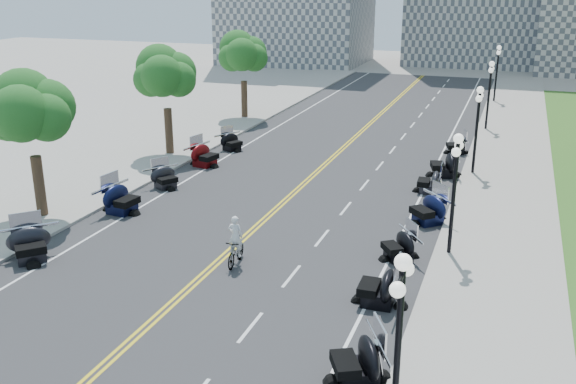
% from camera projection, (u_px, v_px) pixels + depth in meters
% --- Properties ---
extents(ground, '(160.00, 160.00, 0.00)m').
position_uv_depth(ground, '(215.00, 264.00, 25.39)').
color(ground, gray).
extents(road, '(16.00, 90.00, 0.01)m').
position_uv_depth(road, '(297.00, 190.00, 34.32)').
color(road, '#333335').
rests_on(road, ground).
extents(centerline_yellow_a, '(0.12, 90.00, 0.00)m').
position_uv_depth(centerline_yellow_a, '(295.00, 189.00, 34.35)').
color(centerline_yellow_a, yellow).
rests_on(centerline_yellow_a, road).
extents(centerline_yellow_b, '(0.12, 90.00, 0.00)m').
position_uv_depth(centerline_yellow_b, '(299.00, 190.00, 34.27)').
color(centerline_yellow_b, yellow).
rests_on(centerline_yellow_b, road).
extents(edge_line_north, '(0.12, 90.00, 0.00)m').
position_uv_depth(edge_line_north, '(417.00, 203.00, 32.26)').
color(edge_line_north, white).
rests_on(edge_line_north, road).
extents(edge_line_south, '(0.12, 90.00, 0.00)m').
position_uv_depth(edge_line_south, '(191.00, 178.00, 36.37)').
color(edge_line_south, white).
rests_on(edge_line_south, road).
extents(lane_dash_5, '(0.12, 2.00, 0.00)m').
position_uv_depth(lane_dash_5, '(250.00, 327.00, 20.79)').
color(lane_dash_5, white).
rests_on(lane_dash_5, road).
extents(lane_dash_6, '(0.12, 2.00, 0.00)m').
position_uv_depth(lane_dash_6, '(291.00, 276.00, 24.36)').
color(lane_dash_6, white).
rests_on(lane_dash_6, road).
extents(lane_dash_7, '(0.12, 2.00, 0.00)m').
position_uv_depth(lane_dash_7, '(322.00, 238.00, 27.93)').
color(lane_dash_7, white).
rests_on(lane_dash_7, road).
extents(lane_dash_8, '(0.12, 2.00, 0.00)m').
position_uv_depth(lane_dash_8, '(346.00, 208.00, 31.50)').
color(lane_dash_8, white).
rests_on(lane_dash_8, road).
extents(lane_dash_9, '(0.12, 2.00, 0.00)m').
position_uv_depth(lane_dash_9, '(364.00, 185.00, 35.07)').
color(lane_dash_9, white).
rests_on(lane_dash_9, road).
extents(lane_dash_10, '(0.12, 2.00, 0.00)m').
position_uv_depth(lane_dash_10, '(380.00, 166.00, 38.64)').
color(lane_dash_10, white).
rests_on(lane_dash_10, road).
extents(lane_dash_11, '(0.12, 2.00, 0.00)m').
position_uv_depth(lane_dash_11, '(393.00, 150.00, 42.21)').
color(lane_dash_11, white).
rests_on(lane_dash_11, road).
extents(lane_dash_12, '(0.12, 2.00, 0.00)m').
position_uv_depth(lane_dash_12, '(403.00, 136.00, 45.78)').
color(lane_dash_12, white).
rests_on(lane_dash_12, road).
extents(lane_dash_13, '(0.12, 2.00, 0.00)m').
position_uv_depth(lane_dash_13, '(412.00, 125.00, 49.35)').
color(lane_dash_13, white).
rests_on(lane_dash_13, road).
extents(lane_dash_14, '(0.12, 2.00, 0.00)m').
position_uv_depth(lane_dash_14, '(420.00, 115.00, 52.92)').
color(lane_dash_14, white).
rests_on(lane_dash_14, road).
extents(lane_dash_15, '(0.12, 2.00, 0.00)m').
position_uv_depth(lane_dash_15, '(427.00, 106.00, 56.49)').
color(lane_dash_15, white).
rests_on(lane_dash_15, road).
extents(lane_dash_16, '(0.12, 2.00, 0.00)m').
position_uv_depth(lane_dash_16, '(434.00, 99.00, 60.06)').
color(lane_dash_16, white).
rests_on(lane_dash_16, road).
extents(lane_dash_17, '(0.12, 2.00, 0.00)m').
position_uv_depth(lane_dash_17, '(439.00, 92.00, 63.63)').
color(lane_dash_17, white).
rests_on(lane_dash_17, road).
extents(lane_dash_18, '(0.12, 2.00, 0.00)m').
position_uv_depth(lane_dash_18, '(444.00, 86.00, 67.20)').
color(lane_dash_18, white).
rests_on(lane_dash_18, road).
extents(lane_dash_19, '(0.12, 2.00, 0.00)m').
position_uv_depth(lane_dash_19, '(448.00, 80.00, 70.77)').
color(lane_dash_19, white).
rests_on(lane_dash_19, road).
extents(sidewalk_north, '(5.00, 90.00, 0.15)m').
position_uv_depth(sidewalk_north, '(503.00, 211.00, 30.93)').
color(sidewalk_north, '#9E9991').
rests_on(sidewalk_north, ground).
extents(sidewalk_south, '(5.00, 90.00, 0.15)m').
position_uv_depth(sidewalk_south, '(129.00, 170.00, 37.66)').
color(sidewalk_south, '#9E9991').
rests_on(sidewalk_south, ground).
extents(street_lamp_1, '(0.50, 1.20, 4.90)m').
position_uv_depth(street_lamp_1, '(397.00, 354.00, 14.67)').
color(street_lamp_1, black).
rests_on(street_lamp_1, sidewalk_north).
extents(street_lamp_2, '(0.50, 1.20, 4.90)m').
position_uv_depth(street_lamp_2, '(454.00, 195.00, 25.38)').
color(street_lamp_2, black).
rests_on(street_lamp_2, sidewalk_north).
extents(street_lamp_3, '(0.50, 1.20, 4.90)m').
position_uv_depth(street_lamp_3, '(476.00, 131.00, 36.09)').
color(street_lamp_3, black).
rests_on(street_lamp_3, sidewalk_north).
extents(street_lamp_4, '(0.50, 1.20, 4.90)m').
position_uv_depth(street_lamp_4, '(489.00, 96.00, 46.80)').
color(street_lamp_4, black).
rests_on(street_lamp_4, sidewalk_north).
extents(street_lamp_5, '(0.50, 1.20, 4.90)m').
position_uv_depth(street_lamp_5, '(497.00, 74.00, 57.51)').
color(street_lamp_5, black).
rests_on(street_lamp_5, sidewalk_north).
extents(tree_2, '(4.80, 4.80, 9.20)m').
position_uv_depth(tree_2, '(31.00, 119.00, 28.88)').
color(tree_2, '#235619').
rests_on(tree_2, sidewalk_south).
extents(tree_3, '(4.80, 4.80, 9.20)m').
position_uv_depth(tree_3, '(166.00, 81.00, 39.59)').
color(tree_3, '#235619').
rests_on(tree_3, sidewalk_south).
extents(tree_4, '(4.80, 4.80, 9.20)m').
position_uv_depth(tree_4, '(243.00, 59.00, 50.29)').
color(tree_4, '#235619').
rests_on(tree_4, sidewalk_south).
extents(motorcycle_n_4, '(2.87, 2.87, 1.49)m').
position_uv_depth(motorcycle_n_4, '(357.00, 359.00, 17.78)').
color(motorcycle_n_4, black).
rests_on(motorcycle_n_4, road).
extents(motorcycle_n_5, '(2.16, 2.16, 1.47)m').
position_uv_depth(motorcycle_n_5, '(379.00, 285.00, 22.07)').
color(motorcycle_n_5, black).
rests_on(motorcycle_n_5, road).
extents(motorcycle_n_6, '(2.56, 2.56, 1.28)m').
position_uv_depth(motorcycle_n_6, '(399.00, 244.00, 25.67)').
color(motorcycle_n_6, black).
rests_on(motorcycle_n_6, road).
extents(motorcycle_n_7, '(3.00, 3.00, 1.49)m').
position_uv_depth(motorcycle_n_7, '(428.00, 208.00, 29.42)').
color(motorcycle_n_7, black).
rests_on(motorcycle_n_7, road).
extents(motorcycle_n_8, '(2.04, 2.04, 1.37)m').
position_uv_depth(motorcycle_n_8, '(430.00, 180.00, 33.64)').
color(motorcycle_n_8, black).
rests_on(motorcycle_n_8, road).
extents(motorcycle_n_9, '(2.72, 2.72, 1.56)m').
position_uv_depth(motorcycle_n_9, '(444.00, 163.00, 36.37)').
color(motorcycle_n_9, black).
rests_on(motorcycle_n_9, road).
extents(motorcycle_n_10, '(2.24, 2.24, 1.26)m').
position_uv_depth(motorcycle_n_10, '(456.00, 144.00, 41.20)').
color(motorcycle_n_10, black).
rests_on(motorcycle_n_10, road).
extents(motorcycle_s_5, '(3.04, 3.04, 1.51)m').
position_uv_depth(motorcycle_s_5, '(29.00, 243.00, 25.50)').
color(motorcycle_s_5, black).
rests_on(motorcycle_s_5, road).
extents(motorcycle_s_6, '(2.45, 2.45, 1.55)m').
position_uv_depth(motorcycle_s_6, '(121.00, 198.00, 30.72)').
color(motorcycle_s_6, black).
rests_on(motorcycle_s_6, road).
extents(motorcycle_s_7, '(2.54, 2.54, 1.29)m').
position_uv_depth(motorcycle_s_7, '(165.00, 177.00, 34.42)').
color(motorcycle_s_7, black).
rests_on(motorcycle_s_7, road).
extents(motorcycle_s_8, '(2.52, 2.52, 1.49)m').
position_uv_depth(motorcycle_s_8, '(205.00, 154.00, 38.41)').
color(motorcycle_s_8, '#590A0C').
rests_on(motorcycle_s_8, road).
extents(motorcycle_s_9, '(2.43, 2.43, 1.25)m').
position_uv_depth(motorcycle_s_9, '(232.00, 141.00, 41.96)').
color(motorcycle_s_9, black).
rests_on(motorcycle_s_9, road).
extents(bicycle, '(0.69, 1.88, 1.11)m').
position_uv_depth(bicycle, '(236.00, 251.00, 25.22)').
color(bicycle, '#A51414').
rests_on(bicycle, road).
extents(cyclist_rider, '(0.62, 0.40, 1.69)m').
position_uv_depth(cyclist_rider, '(235.00, 218.00, 24.78)').
color(cyclist_rider, silver).
rests_on(cyclist_rider, bicycle).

